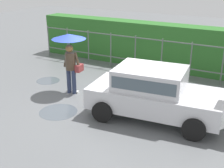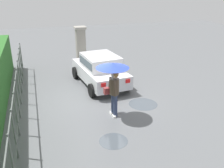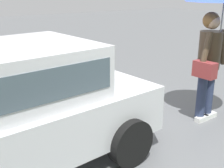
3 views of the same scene
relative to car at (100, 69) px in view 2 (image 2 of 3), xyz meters
The scene contains 7 objects.
ground_plane 1.85m from the car, 161.94° to the left, with size 40.00×40.00×0.00m, color slate.
car is the anchor object (origin of this frame).
pedestrian 3.24m from the car, behind, with size 1.14×1.14×2.05m.
gate_pillar 2.49m from the car, ahead, with size 0.60×0.60×2.42m.
fence_section 3.95m from the car, 114.73° to the left, with size 10.54×0.05×1.50m.
puddle_near 2.91m from the car, 156.85° to the right, with size 1.15×1.15×0.00m, color #4C545B.
puddle_far 4.77m from the car, 169.91° to the left, with size 0.90×0.90×0.00m, color #4C545B.
Camera 2 is at (-9.14, 2.30, 4.48)m, focal length 39.68 mm.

